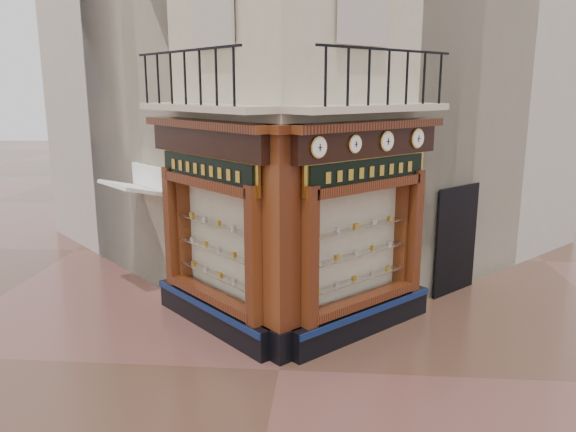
# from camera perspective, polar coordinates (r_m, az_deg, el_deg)

# --- Properties ---
(ground) EXTENTS (80.00, 80.00, 0.00)m
(ground) POSITION_cam_1_polar(r_m,az_deg,el_deg) (9.58, -0.92, -15.37)
(ground) COLOR #4F3125
(ground) RESTS_ON ground
(main_building) EXTENTS (11.31, 11.31, 12.00)m
(main_building) POSITION_cam_1_polar(r_m,az_deg,el_deg) (14.67, 1.46, 18.56)
(main_building) COLOR #B8AB90
(main_building) RESTS_ON ground
(neighbour_left) EXTENTS (11.31, 11.31, 11.00)m
(neighbour_left) POSITION_cam_1_polar(r_m,az_deg,el_deg) (17.39, -6.56, 15.92)
(neighbour_left) COLOR beige
(neighbour_left) RESTS_ON ground
(neighbour_right) EXTENTS (11.31, 11.31, 11.00)m
(neighbour_right) POSITION_cam_1_polar(r_m,az_deg,el_deg) (17.15, 10.56, 15.84)
(neighbour_right) COLOR beige
(neighbour_right) RESTS_ON ground
(shopfront_left) EXTENTS (2.86, 2.86, 3.98)m
(shopfront_left) POSITION_cam_1_polar(r_m,az_deg,el_deg) (10.54, -7.75, -1.31)
(shopfront_left) COLOR black
(shopfront_left) RESTS_ON ground
(shopfront_right) EXTENTS (2.86, 2.86, 3.98)m
(shopfront_right) POSITION_cam_1_polar(r_m,az_deg,el_deg) (10.31, 7.70, -1.62)
(shopfront_right) COLOR black
(shopfront_right) RESTS_ON ground
(corner_pilaster) EXTENTS (0.85, 0.85, 3.98)m
(corner_pilaster) POSITION_cam_1_polar(r_m,az_deg,el_deg) (9.31, -0.66, -3.27)
(corner_pilaster) COLOR black
(corner_pilaster) RESTS_ON ground
(balcony) EXTENTS (5.94, 2.97, 1.03)m
(balcony) POSITION_cam_1_polar(r_m,az_deg,el_deg) (9.94, -0.16, 11.02)
(balcony) COLOR #B8AB90
(balcony) RESTS_ON ground
(clock_a) EXTENTS (0.28, 0.28, 0.35)m
(clock_a) POSITION_cam_1_polar(r_m,az_deg,el_deg) (8.95, 3.12, 6.98)
(clock_a) COLOR gold
(clock_a) RESTS_ON ground
(clock_b) EXTENTS (0.25, 0.25, 0.31)m
(clock_b) POSITION_cam_1_polar(r_m,az_deg,el_deg) (9.54, 6.80, 7.27)
(clock_b) COLOR gold
(clock_b) RESTS_ON ground
(clock_c) EXTENTS (0.29, 0.29, 0.36)m
(clock_c) POSITION_cam_1_polar(r_m,az_deg,el_deg) (10.16, 10.00, 7.49)
(clock_c) COLOR gold
(clock_c) RESTS_ON ground
(clock_d) EXTENTS (0.30, 0.30, 0.37)m
(clock_d) POSITION_cam_1_polar(r_m,az_deg,el_deg) (10.84, 13.00, 7.69)
(clock_d) COLOR gold
(clock_d) RESTS_ON ground
(awning) EXTENTS (1.67, 1.67, 0.29)m
(awning) POSITION_cam_1_polar(r_m,az_deg,el_deg) (13.40, -15.11, -7.40)
(awning) COLOR white
(awning) RESTS_ON ground
(signboard_left) EXTENTS (2.25, 2.25, 0.60)m
(signboard_left) POSITION_cam_1_polar(r_m,az_deg,el_deg) (10.28, -8.31, 4.70)
(signboard_left) COLOR gold
(signboard_left) RESTS_ON ground
(signboard_right) EXTENTS (2.23, 2.23, 0.60)m
(signboard_right) POSITION_cam_1_polar(r_m,az_deg,el_deg) (10.04, 8.22, 4.51)
(signboard_right) COLOR gold
(signboard_right) RESTS_ON ground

